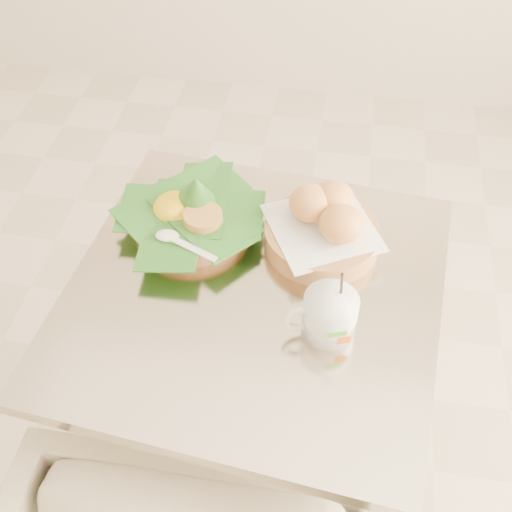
# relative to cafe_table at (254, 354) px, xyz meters

# --- Properties ---
(floor) EXTENTS (3.60, 3.60, 0.00)m
(floor) POSITION_rel_cafe_table_xyz_m (-0.19, 0.05, -0.53)
(floor) COLOR beige
(floor) RESTS_ON ground
(cafe_table) EXTENTS (0.77, 0.77, 0.75)m
(cafe_table) POSITION_rel_cafe_table_xyz_m (0.00, 0.00, 0.00)
(cafe_table) COLOR gray
(cafe_table) RESTS_ON floor
(rice_basket) EXTENTS (0.30, 0.30, 0.15)m
(rice_basket) POSITION_rel_cafe_table_xyz_m (-0.15, 0.15, 0.26)
(rice_basket) COLOR #A07044
(rice_basket) RESTS_ON cafe_table
(bread_basket) EXTENTS (0.26, 0.26, 0.12)m
(bread_basket) POSITION_rel_cafe_table_xyz_m (0.12, 0.14, 0.27)
(bread_basket) COLOR #A07044
(bread_basket) RESTS_ON cafe_table
(coffee_mug) EXTENTS (0.13, 0.10, 0.17)m
(coffee_mug) POSITION_rel_cafe_table_xyz_m (0.14, -0.07, 0.27)
(coffee_mug) COLOR white
(coffee_mug) RESTS_ON cafe_table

